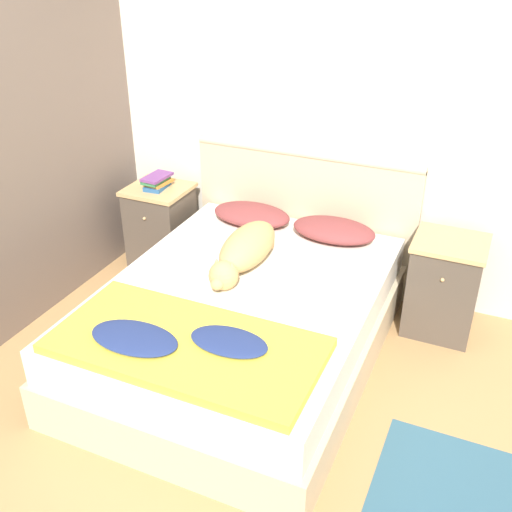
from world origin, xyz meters
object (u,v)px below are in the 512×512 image
(pillow_right, at_px, (334,230))
(book_stack, at_px, (157,181))
(dog, at_px, (245,250))
(nightstand_right, at_px, (444,286))
(pillow_left, at_px, (252,215))
(bed, at_px, (242,323))
(nightstand_left, at_px, (161,227))

(pillow_right, relative_size, book_stack, 2.33)
(pillow_right, xyz_separation_m, dog, (-0.38, -0.55, 0.04))
(nightstand_right, height_order, pillow_left, nightstand_right)
(bed, xyz_separation_m, nightstand_left, (-1.04, 0.78, 0.08))
(bed, height_order, pillow_left, pillow_left)
(bed, xyz_separation_m, pillow_left, (-0.30, 0.79, 0.31))
(nightstand_left, bearing_deg, dog, -29.58)
(dog, bearing_deg, pillow_left, 110.59)
(nightstand_right, height_order, pillow_right, nightstand_right)
(pillow_right, bearing_deg, nightstand_left, -179.31)
(pillow_left, distance_m, pillow_right, 0.59)
(nightstand_left, xyz_separation_m, book_stack, (0.00, -0.01, 0.37))
(nightstand_right, relative_size, pillow_left, 1.16)
(nightstand_left, relative_size, nightstand_right, 1.00)
(nightstand_right, bearing_deg, dog, -154.39)
(pillow_left, xyz_separation_m, book_stack, (-0.74, -0.02, 0.13))
(pillow_left, height_order, dog, dog)
(nightstand_right, distance_m, book_stack, 2.10)
(nightstand_left, distance_m, nightstand_right, 2.07)
(nightstand_right, bearing_deg, pillow_right, 178.76)
(nightstand_right, relative_size, book_stack, 2.70)
(dog, distance_m, book_stack, 1.09)
(pillow_left, bearing_deg, pillow_right, 0.00)
(nightstand_left, distance_m, book_stack, 0.37)
(book_stack, bearing_deg, bed, -36.66)
(bed, height_order, nightstand_left, nightstand_left)
(nightstand_left, relative_size, pillow_right, 1.16)
(pillow_right, xyz_separation_m, book_stack, (-1.33, -0.02, 0.13))
(bed, bearing_deg, pillow_right, 69.53)
(bed, distance_m, pillow_right, 0.90)
(nightstand_right, bearing_deg, book_stack, -179.82)
(nightstand_left, distance_m, pillow_left, 0.78)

